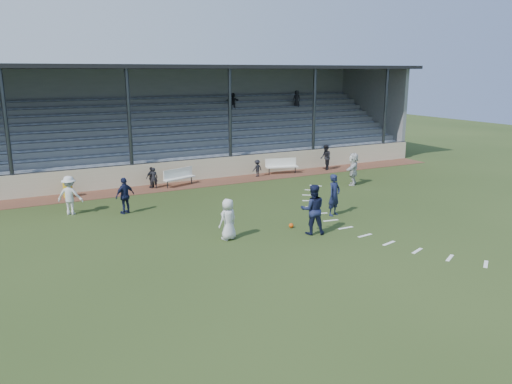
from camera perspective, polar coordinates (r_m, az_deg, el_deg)
ground at (r=19.29m, az=3.44°, el=-5.32°), size 90.00×90.00×0.00m
cinder_track at (r=28.47m, az=-7.44°, el=0.86°), size 34.00×2.00×0.02m
retaining_wall at (r=29.31m, az=-8.18°, el=2.39°), size 34.00×0.18×1.20m
bench_left at (r=28.19m, az=-8.82°, el=1.88°), size 2.02×1.12×0.95m
bench_right at (r=31.16m, az=2.92°, el=3.15°), size 2.04×0.91×0.95m
trash_bin at (r=27.02m, az=-20.70°, el=0.22°), size 0.47×0.47×0.74m
football at (r=20.54m, az=4.05°, el=-3.84°), size 0.20×0.20×0.20m
player_white_lead at (r=18.96m, az=-3.21°, el=-3.12°), size 0.90×0.72×1.59m
player_navy_lead at (r=22.31m, az=8.93°, el=-0.34°), size 0.79×0.64×1.86m
player_navy_mid at (r=19.63m, az=6.51°, el=-1.99°), size 1.18×1.07×2.00m
player_white_wing at (r=23.70m, az=-20.51°, el=-0.36°), size 1.31×1.13×1.75m
player_navy_wing at (r=23.12m, az=-14.74°, el=-0.40°), size 1.05×0.75×1.65m
player_white_back at (r=28.54m, az=11.05°, el=2.61°), size 1.60×1.55×1.82m
official at (r=32.59m, az=7.96°, el=3.94°), size 0.86×0.96×1.62m
sub_left_near at (r=27.73m, az=-11.61°, el=1.59°), size 0.47×0.37×1.15m
sub_left_far at (r=27.86m, az=-11.82°, el=1.65°), size 0.73×0.45×1.16m
sub_right at (r=30.18m, az=0.14°, el=2.74°), size 0.73×0.52×1.03m
grandstand at (r=33.50m, az=-10.96°, el=6.47°), size 34.60×9.00×6.61m
penalty_arc at (r=21.60m, az=12.89°, el=-3.54°), size 3.89×14.63×0.01m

